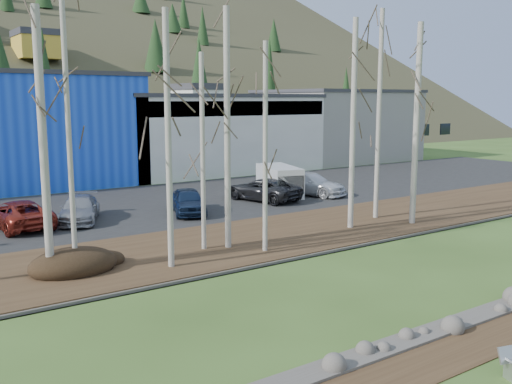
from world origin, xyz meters
TOP-DOWN VIEW (x-y plane):
  - dirt_strip at (0.00, 2.10)m, footprint 80.00×1.80m
  - near_bank_rocks at (0.00, 3.10)m, footprint 80.00×0.80m
  - river at (0.00, 7.20)m, footprint 80.00×8.00m
  - far_bank_rocks at (0.00, 11.30)m, footprint 80.00×0.80m
  - far_bank at (0.00, 14.50)m, footprint 80.00×7.00m
  - parking_lot at (0.00, 25.00)m, footprint 80.00×14.00m
  - building_white at (12.00, 38.98)m, footprint 18.36×12.24m
  - building_grey at (28.00, 39.00)m, footprint 14.28×12.24m
  - dirt_mound at (-7.61, 13.97)m, footprint 3.22×2.27m
  - birch_1 at (-7.52, 14.00)m, footprint 0.19×0.19m
  - birch_2 at (-8.45, 13.84)m, footprint 0.29×0.29m
  - birch_3 at (-4.39, 12.51)m, footprint 0.23×0.23m
  - birch_4 at (-1.14, 13.70)m, footprint 0.26×0.26m
  - birch_5 at (-2.11, 14.06)m, footprint 0.20×0.20m
  - birch_6 at (-0.17, 12.35)m, footprint 0.20×0.20m
  - birch_7 at (9.09, 12.48)m, footprint 0.30×0.30m
  - birch_8 at (5.79, 13.52)m, footprint 0.26×0.26m
  - birch_9 at (8.55, 14.49)m, footprint 0.24×0.24m
  - car_1 at (-7.63, 22.65)m, footprint 2.74×5.11m
  - car_2 at (-4.70, 22.47)m, footprint 3.42×4.77m
  - car_3 at (0.84, 21.05)m, footprint 2.99×4.42m
  - car_4 at (6.61, 22.12)m, footprint 3.46×5.38m
  - car_5 at (10.39, 22.13)m, footprint 3.55×5.43m
  - van_white at (8.59, 22.98)m, footprint 3.00×4.70m

SIDE VIEW (x-z plane):
  - near_bank_rocks at x=0.00m, z-range -0.25..0.25m
  - river at x=0.00m, z-range -0.45..0.45m
  - far_bank_rocks at x=0.00m, z-range -0.23..0.23m
  - dirt_strip at x=0.00m, z-range 0.00..0.03m
  - parking_lot at x=0.00m, z-range 0.00..0.14m
  - far_bank at x=0.00m, z-range 0.00..0.15m
  - dirt_mound at x=-7.61m, z-range 0.15..0.78m
  - car_2 at x=-4.70m, z-range 0.14..1.42m
  - car_1 at x=-7.63m, z-range 0.14..1.50m
  - car_4 at x=6.61m, z-range 0.14..1.52m
  - car_3 at x=0.84m, z-range 0.14..1.54m
  - car_5 at x=10.39m, z-range 0.14..1.60m
  - van_white at x=8.59m, z-range 0.14..2.05m
  - building_white at x=12.00m, z-range 0.01..6.81m
  - building_grey at x=28.00m, z-range 0.01..7.31m
  - birch_5 at x=-2.11m, z-range 0.15..8.22m
  - birch_6 at x=-0.17m, z-range 0.15..8.62m
  - birch_2 at x=-8.45m, z-range 0.15..9.46m
  - birch_3 at x=-4.39m, z-range 0.15..9.54m
  - birch_4 at x=-1.14m, z-range 0.15..10.03m
  - birch_7 at x=9.09m, z-range 0.15..10.04m
  - birch_8 at x=5.79m, z-range 0.15..10.11m
  - birch_9 at x=8.55m, z-range 0.15..10.86m
  - birch_1 at x=-7.52m, z-range 0.15..11.59m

